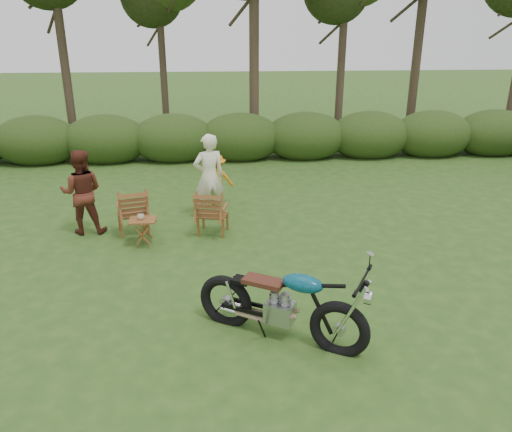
{
  "coord_description": "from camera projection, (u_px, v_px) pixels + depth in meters",
  "views": [
    {
      "loc": [
        -0.7,
        -5.96,
        3.82
      ],
      "look_at": [
        -0.1,
        1.64,
        0.9
      ],
      "focal_mm": 35.0,
      "sensor_mm": 36.0,
      "label": 1
    }
  ],
  "objects": [
    {
      "name": "ground",
      "position": [
        272.0,
        318.0,
        6.96
      ],
      "size": [
        80.0,
        80.0,
        0.0
      ],
      "primitive_type": "plane",
      "color": "#244617",
      "rests_on": "ground"
    },
    {
      "name": "tree_line",
      "position": [
        255.0,
        26.0,
        14.7
      ],
      "size": [
        22.52,
        11.62,
        8.14
      ],
      "color": "#33251C",
      "rests_on": "ground"
    },
    {
      "name": "motorcycle",
      "position": [
        279.0,
        336.0,
        6.56
      ],
      "size": [
        2.35,
        1.83,
        1.27
      ],
      "primitive_type": null,
      "rotation": [
        0.0,
        0.0,
        -0.51
      ],
      "color": "#0C7A9D",
      "rests_on": "ground"
    },
    {
      "name": "lawn_chair_right",
      "position": [
        213.0,
        233.0,
        9.81
      ],
      "size": [
        0.75,
        0.75,
        0.9
      ],
      "primitive_type": null,
      "rotation": [
        0.0,
        0.0,
        2.91
      ],
      "color": "brown",
      "rests_on": "ground"
    },
    {
      "name": "lawn_chair_left",
      "position": [
        135.0,
        232.0,
        9.84
      ],
      "size": [
        0.79,
        0.79,
        0.92
      ],
      "primitive_type": null,
      "rotation": [
        0.0,
        0.0,
        3.42
      ],
      "color": "brown",
      "rests_on": "ground"
    },
    {
      "name": "side_table",
      "position": [
        144.0,
        232.0,
        9.18
      ],
      "size": [
        0.51,
        0.43,
        0.51
      ],
      "primitive_type": null,
      "rotation": [
        0.0,
        0.0,
        0.02
      ],
      "color": "#5F3017",
      "rests_on": "ground"
    },
    {
      "name": "cup",
      "position": [
        141.0,
        217.0,
        9.07
      ],
      "size": [
        0.14,
        0.14,
        0.1
      ],
      "primitive_type": "imported",
      "rotation": [
        0.0,
        0.0,
        -0.16
      ],
      "color": "beige",
      "rests_on": "side_table"
    },
    {
      "name": "adult_a",
      "position": [
        211.0,
        217.0,
        10.62
      ],
      "size": [
        0.76,
        0.61,
        1.79
      ],
      "primitive_type": "imported",
      "rotation": [
        0.0,
        0.0,
        3.46
      ],
      "color": "#F2ECC7",
      "rests_on": "ground"
    },
    {
      "name": "adult_b",
      "position": [
        87.0,
        232.0,
        9.86
      ],
      "size": [
        0.84,
        0.67,
        1.66
      ],
      "primitive_type": "imported",
      "rotation": [
        0.0,
        0.0,
        3.2
      ],
      "color": "#562418",
      "rests_on": "ground"
    },
    {
      "name": "child",
      "position": [
        217.0,
        204.0,
        11.41
      ],
      "size": [
        0.79,
        0.5,
        1.16
      ],
      "primitive_type": "imported",
      "rotation": [
        0.0,
        0.0,
        3.24
      ],
      "color": "orange",
      "rests_on": "ground"
    }
  ]
}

